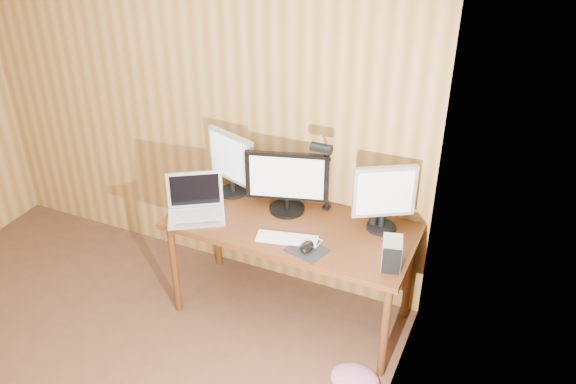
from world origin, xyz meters
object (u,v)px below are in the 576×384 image
Objects in this scene: laptop at (196,205)px; mouse at (307,247)px; hard_drive at (392,254)px; keyboard at (287,238)px; desk_lamp at (324,166)px; desk at (295,234)px; monitor_center at (287,181)px; phone at (316,243)px; monitor_right at (384,196)px; speaker at (373,217)px; monitor_left at (231,162)px.

laptop reaches higher than mouse.
laptop is 2.51× the size of hard_drive.
desk_lamp is at bearing 62.13° from keyboard.
desk is 0.68m from laptop.
hard_drive is (0.70, -0.23, 0.21)m from desk.
desk_lamp reaches higher than mouse.
monitor_center is at bearing 144.86° from hard_drive.
monitor_center is 5.39× the size of phone.
laptop is at bearing -160.14° from desk_lamp.
monitor_right is at bearing -4.45° from desk_lamp.
keyboard is 0.66m from hard_drive.
speaker is at bearing 59.54° from phone.
monitor_center reaches higher than desk.
monitor_right is 0.76× the size of desk_lamp.
monitor_center is at bearing -174.51° from speaker.
keyboard is at bearing -82.25° from monitor_center.
laptop is 1.16m from speaker.
desk is at bearing 144.53° from phone.
desk_lamp is (0.23, 0.05, 0.14)m from monitor_center.
mouse is at bearing -31.24° from keyboard.
hard_drive is 0.72m from desk_lamp.
speaker reaches higher than desk.
hard_drive is (0.50, 0.06, 0.06)m from mouse.
monitor_center is at bearing -171.20° from desk_lamp.
monitor_left is 1.29m from hard_drive.
hard_drive is 1.49× the size of speaker.
monitor_left is 1.03m from speaker.
mouse is (-0.34, -0.41, -0.22)m from monitor_right.
monitor_right is (0.54, 0.12, 0.36)m from desk.
monitor_right is (0.64, 0.04, 0.02)m from monitor_center.
speaker reaches higher than keyboard.
mouse is at bearing -10.72° from monitor_left.
laptop is at bearing 165.16° from monitor_right.
monitor_left is 1.07m from monitor_right.
phone is 0.49m from desk_lamp.
monitor_right is 0.97× the size of laptop.
keyboard is at bearing -13.38° from monitor_left.
phone is at bearing -164.67° from monitor_right.
speaker is (-0.22, 0.36, -0.03)m from hard_drive.
monitor_left is at bearing 171.27° from mouse.
hard_drive is at bearing -18.36° from desk.
mouse is at bearing -55.54° from desk.
monitor_left is at bearing 41.68° from laptop.
desk is 0.33m from phone.
monitor_right is at bearing -12.25° from monitor_center.
laptop is 3.89× the size of mouse.
monitor_left reaches higher than speaker.
laptop is 0.79× the size of desk_lamp.
monitor_left reaches higher than mouse.
desk_lamp reaches higher than hard_drive.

